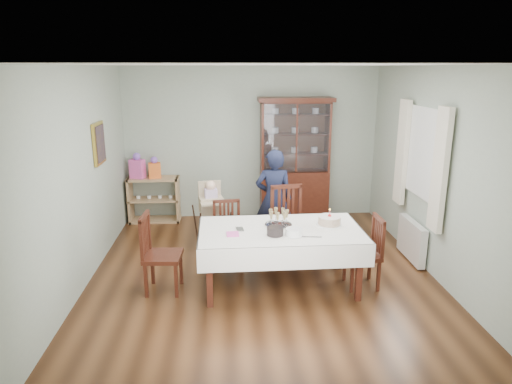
{
  "coord_description": "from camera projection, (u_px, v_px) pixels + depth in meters",
  "views": [
    {
      "loc": [
        -0.44,
        -5.62,
        2.67
      ],
      "look_at": [
        -0.07,
        0.2,
        1.07
      ],
      "focal_mm": 32.0,
      "sensor_mm": 36.0,
      "label": 1
    }
  ],
  "objects": [
    {
      "name": "champagne_tray",
      "position": [
        278.0,
        221.0,
        5.68
      ],
      "size": [
        0.34,
        0.34,
        0.21
      ],
      "color": "silver",
      "rests_on": "dining_table"
    },
    {
      "name": "napkin_stack",
      "position": [
        233.0,
        234.0,
        5.38
      ],
      "size": [
        0.15,
        0.15,
        0.02
      ],
      "primitive_type": "cube",
      "rotation": [
        0.0,
        0.0,
        0.06
      ],
      "color": "#E755AC",
      "rests_on": "dining_table"
    },
    {
      "name": "plate_stack_dark",
      "position": [
        275.0,
        231.0,
        5.37
      ],
      "size": [
        0.2,
        0.2,
        0.09
      ],
      "primitive_type": "cylinder",
      "rotation": [
        0.0,
        0.0,
        0.02
      ],
      "color": "black",
      "rests_on": "dining_table"
    },
    {
      "name": "gift_bag_orange",
      "position": [
        155.0,
        168.0,
        7.95
      ],
      "size": [
        0.23,
        0.18,
        0.38
      ],
      "color": "orange",
      "rests_on": "sideboard"
    },
    {
      "name": "high_chair",
      "position": [
        212.0,
        221.0,
        6.94
      ],
      "size": [
        0.54,
        0.54,
        1.04
      ],
      "rotation": [
        0.0,
        0.0,
        0.19
      ],
      "color": "black",
      "rests_on": "floor"
    },
    {
      "name": "chair_end_right",
      "position": [
        363.0,
        266.0,
        5.72
      ],
      "size": [
        0.42,
        0.42,
        0.91
      ],
      "rotation": [
        0.0,
        0.0,
        -1.55
      ],
      "color": "#431D10",
      "rests_on": "floor"
    },
    {
      "name": "dining_table",
      "position": [
        280.0,
        257.0,
        5.68
      ],
      "size": [
        2.02,
        1.18,
        0.76
      ],
      "rotation": [
        0.0,
        0.0,
        0.02
      ],
      "color": "#431D10",
      "rests_on": "floor"
    },
    {
      "name": "birthday_cake",
      "position": [
        329.0,
        221.0,
        5.69
      ],
      "size": [
        0.32,
        0.32,
        0.22
      ],
      "color": "white",
      "rests_on": "dining_table"
    },
    {
      "name": "chair_far_right",
      "position": [
        290.0,
        240.0,
        6.44
      ],
      "size": [
        0.55,
        0.55,
        1.07
      ],
      "rotation": [
        0.0,
        0.0,
        0.16
      ],
      "color": "#431D10",
      "rests_on": "floor"
    },
    {
      "name": "cake_knife",
      "position": [
        311.0,
        237.0,
        5.3
      ],
      "size": [
        0.25,
        0.05,
        0.01
      ],
      "primitive_type": "cube",
      "rotation": [
        0.0,
        0.0,
        -0.12
      ],
      "color": "silver",
      "rests_on": "dining_table"
    },
    {
      "name": "picture_frame",
      "position": [
        99.0,
        143.0,
        6.33
      ],
      "size": [
        0.04,
        0.48,
        0.58
      ],
      "primitive_type": "cube",
      "color": "gold",
      "rests_on": "room_shell"
    },
    {
      "name": "radiator",
      "position": [
        412.0,
        240.0,
        6.48
      ],
      "size": [
        0.1,
        0.8,
        0.55
      ],
      "primitive_type": "cube",
      "color": "white",
      "rests_on": "floor"
    },
    {
      "name": "china_cabinet",
      "position": [
        295.0,
        158.0,
        8.06
      ],
      "size": [
        1.3,
        0.48,
        2.18
      ],
      "color": "#431D10",
      "rests_on": "floor"
    },
    {
      "name": "woman",
      "position": [
        274.0,
        199.0,
        6.85
      ],
      "size": [
        0.57,
        0.39,
        1.52
      ],
      "primitive_type": "imported",
      "rotation": [
        0.0,
        0.0,
        3.09
      ],
      "color": "black",
      "rests_on": "floor"
    },
    {
      "name": "room_shell",
      "position": [
        259.0,
        141.0,
        6.2
      ],
      "size": [
        5.0,
        5.0,
        5.0
      ],
      "color": "#9EAA99",
      "rests_on": "floor"
    },
    {
      "name": "curtain_left",
      "position": [
        440.0,
        171.0,
        5.58
      ],
      "size": [
        0.07,
        0.3,
        1.55
      ],
      "primitive_type": "cube",
      "color": "silver",
      "rests_on": "room_shell"
    },
    {
      "name": "cutlery",
      "position": [
        237.0,
        229.0,
        5.56
      ],
      "size": [
        0.13,
        0.17,
        0.01
      ],
      "primitive_type": null,
      "rotation": [
        0.0,
        0.0,
        0.12
      ],
      "color": "silver",
      "rests_on": "dining_table"
    },
    {
      "name": "curtain_right",
      "position": [
        402.0,
        152.0,
        6.78
      ],
      "size": [
        0.07,
        0.3,
        1.55
      ],
      "primitive_type": "cube",
      "color": "silver",
      "rests_on": "room_shell"
    },
    {
      "name": "window",
      "position": [
        424.0,
        153.0,
        6.16
      ],
      "size": [
        0.04,
        1.02,
        1.22
      ],
      "primitive_type": "cube",
      "color": "white",
      "rests_on": "room_shell"
    },
    {
      "name": "gift_bag_pink",
      "position": [
        137.0,
        167.0,
        7.93
      ],
      "size": [
        0.28,
        0.23,
        0.45
      ],
      "color": "#E755AC",
      "rests_on": "sideboard"
    },
    {
      "name": "sideboard",
      "position": [
        154.0,
        199.0,
        8.12
      ],
      "size": [
        0.9,
        0.38,
        0.8
      ],
      "color": "tan",
      "rests_on": "floor"
    },
    {
      "name": "chair_far_left",
      "position": [
        228.0,
        246.0,
        6.37
      ],
      "size": [
        0.44,
        0.44,
        0.89
      ],
      "rotation": [
        0.0,
        0.0,
        0.11
      ],
      "color": "#431D10",
      "rests_on": "floor"
    },
    {
      "name": "chair_end_left",
      "position": [
        162.0,
        268.0,
        5.59
      ],
      "size": [
        0.47,
        0.47,
        0.98
      ],
      "rotation": [
        0.0,
        0.0,
        1.51
      ],
      "color": "#431D10",
      "rests_on": "floor"
    },
    {
      "name": "floor",
      "position": [
        262.0,
        273.0,
        6.14
      ],
      "size": [
        5.0,
        5.0,
        0.0
      ],
      "primitive_type": "plane",
      "color": "#593319",
      "rests_on": "ground"
    },
    {
      "name": "plate_stack_white",
      "position": [
        294.0,
        232.0,
        5.35
      ],
      "size": [
        0.25,
        0.25,
        0.09
      ],
      "primitive_type": "cylinder",
      "rotation": [
        0.0,
        0.0,
        0.26
      ],
      "color": "white",
      "rests_on": "dining_table"
    }
  ]
}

